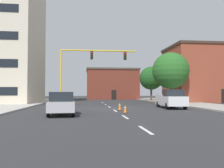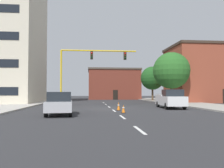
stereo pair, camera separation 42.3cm
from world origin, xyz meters
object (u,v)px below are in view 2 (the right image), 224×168
Objects in this scene: traffic_cone_roadside_b at (123,109)px; traffic_cone_roadside_a at (119,106)px; tree_right_far at (152,78)px; tree_right_mid at (171,71)px; traffic_signal_gantry at (72,87)px; sedan_silver_near_left at (60,103)px; pickup_truck_white at (170,99)px.

traffic_cone_roadside_a is at bearing 91.67° from traffic_cone_roadside_b.
tree_right_far reaches higher than traffic_cone_roadside_b.
traffic_cone_roadside_b is at bearing -88.33° from traffic_cone_roadside_a.
traffic_signal_gantry is at bearing -159.55° from tree_right_mid.
pickup_truck_white is at bearing 29.82° from sedan_silver_near_left.
traffic_signal_gantry is at bearing -132.32° from tree_right_far.
traffic_cone_roadside_b is at bearing 13.13° from sedan_silver_near_left.
tree_right_far is 10.19m from tree_right_mid.
tree_right_mid is at bearing -89.51° from tree_right_far.
tree_right_far is (14.08, 15.46, 2.08)m from traffic_signal_gantry.
sedan_silver_near_left is 5.21m from traffic_cone_roadside_b.
traffic_cone_roadside_b is (5.05, 1.18, -0.55)m from sedan_silver_near_left.
traffic_signal_gantry reaches higher than tree_right_far.
traffic_signal_gantry is 14.51× the size of traffic_cone_roadside_b.
traffic_cone_roadside_a is at bearing -112.98° from tree_right_far.
tree_right_mid is 21.58m from sedan_silver_near_left.
tree_right_far is 1.20× the size of pickup_truck_white.
traffic_signal_gantry is at bearing 126.33° from traffic_cone_roadside_a.
pickup_truck_white is 6.36m from traffic_cone_roadside_a.
sedan_silver_near_left is 6.28m from traffic_cone_roadside_a.
pickup_truck_white is (-3.53, -9.38, -3.94)m from tree_right_mid.
traffic_signal_gantry reaches higher than traffic_cone_roadside_a.
pickup_truck_white reaches higher than sedan_silver_near_left.
tree_right_mid is at bearing 57.10° from traffic_cone_roadside_b.
pickup_truck_white is at bearing -21.05° from traffic_signal_gantry.
tree_right_mid is 9.70× the size of traffic_cone_roadside_a.
pickup_truck_white is 8.02× the size of traffic_cone_roadside_b.
tree_right_far is at bearing 47.68° from traffic_signal_gantry.
traffic_cone_roadside_b is (-5.78, -5.03, -0.64)m from pickup_truck_white.
tree_right_far reaches higher than traffic_cone_roadside_a.
tree_right_far is 29.66m from sedan_silver_near_left.
tree_right_mid reaches higher than sedan_silver_near_left.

